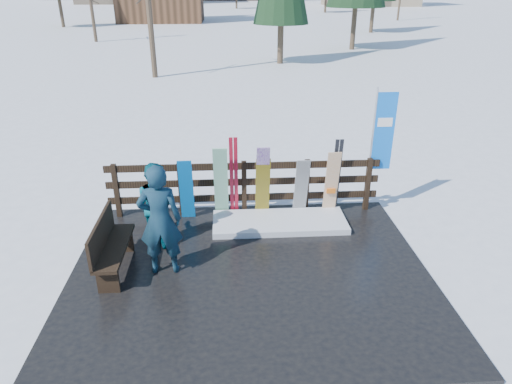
{
  "coord_description": "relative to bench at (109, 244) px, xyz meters",
  "views": [
    {
      "loc": [
        -0.31,
        -6.39,
        4.52
      ],
      "look_at": [
        0.17,
        1.0,
        1.1
      ],
      "focal_mm": 32.0,
      "sensor_mm": 36.0,
      "label": 1
    }
  ],
  "objects": [
    {
      "name": "rental_flag",
      "position": [
        5.08,
        2.05,
        1.09
      ],
      "size": [
        0.45,
        0.04,
        2.6
      ],
      "color": "silver",
      "rests_on": "deck"
    },
    {
      "name": "fence",
      "position": [
        2.31,
        2.0,
        0.14
      ],
      "size": [
        5.6,
        0.1,
        1.15
      ],
      "color": "black",
      "rests_on": "deck"
    },
    {
      "name": "snowboard_4",
      "position": [
        3.46,
        1.78,
        0.13
      ],
      "size": [
        0.27,
        0.36,
        1.29
      ],
      "primitive_type": "cube",
      "rotation": [
        0.26,
        0.0,
        0.0
      ],
      "color": "black",
      "rests_on": "deck"
    },
    {
      "name": "snow_patch",
      "position": [
        2.99,
        1.4,
        -0.46
      ],
      "size": [
        2.66,
        1.0,
        0.12
      ],
      "primitive_type": "cube",
      "color": "white",
      "rests_on": "deck"
    },
    {
      "name": "snowboard_5",
      "position": [
        4.08,
        1.78,
        0.2
      ],
      "size": [
        0.27,
        0.25,
        1.42
      ],
      "primitive_type": "cube",
      "rotation": [
        0.16,
        0.0,
        0.0
      ],
      "color": "silver",
      "rests_on": "deck"
    },
    {
      "name": "snowboard_1",
      "position": [
        1.84,
        1.78,
        0.28
      ],
      "size": [
        0.28,
        0.43,
        1.59
      ],
      "primitive_type": "cube",
      "rotation": [
        0.25,
        0.0,
        0.0
      ],
      "color": "white",
      "rests_on": "deck"
    },
    {
      "name": "deck",
      "position": [
        2.31,
        -0.2,
        -0.56
      ],
      "size": [
        6.0,
        5.0,
        0.08
      ],
      "primitive_type": "cube",
      "color": "black",
      "rests_on": "ground"
    },
    {
      "name": "snowboard_2",
      "position": [
        2.67,
        1.78,
        0.15
      ],
      "size": [
        0.29,
        0.33,
        1.34
      ],
      "primitive_type": "cube",
      "rotation": [
        0.23,
        0.0,
        0.0
      ],
      "color": "yellow",
      "rests_on": "deck"
    },
    {
      "name": "ground",
      "position": [
        2.31,
        -0.2,
        -0.6
      ],
      "size": [
        700.0,
        700.0,
        0.0
      ],
      "primitive_type": "plane",
      "color": "white",
      "rests_on": "ground"
    },
    {
      "name": "person_front",
      "position": [
        0.87,
        -0.05,
        0.44
      ],
      "size": [
        0.71,
        0.47,
        1.91
      ],
      "primitive_type": "imported",
      "rotation": [
        0.0,
        0.0,
        3.17
      ],
      "color": "#143E49",
      "rests_on": "deck"
    },
    {
      "name": "bench",
      "position": [
        0.0,
        0.0,
        0.0
      ],
      "size": [
        0.41,
        1.5,
        0.97
      ],
      "color": "black",
      "rests_on": "deck"
    },
    {
      "name": "ski_pair_a",
      "position": [
        2.1,
        1.85,
        0.36
      ],
      "size": [
        0.16,
        0.3,
        1.76
      ],
      "color": "#AE152A",
      "rests_on": "deck"
    },
    {
      "name": "snowboard_0",
      "position": [
        1.14,
        1.78,
        0.14
      ],
      "size": [
        0.28,
        0.22,
        1.31
      ],
      "primitive_type": "cube",
      "rotation": [
        0.15,
        0.0,
        0.0
      ],
      "color": "#0563B8",
      "rests_on": "deck"
    },
    {
      "name": "person_back",
      "position": [
        0.66,
        0.92,
        0.27
      ],
      "size": [
        0.97,
        0.92,
        1.57
      ],
      "primitive_type": "imported",
      "rotation": [
        0.0,
        0.0,
        2.54
      ],
      "color": "#055266",
      "rests_on": "deck"
    },
    {
      "name": "snowboard_3",
      "position": [
        2.66,
        1.78,
        0.28
      ],
      "size": [
        0.26,
        0.5,
        1.6
      ],
      "primitive_type": "cube",
      "rotation": [
        0.29,
        0.0,
        0.0
      ],
      "color": "silver",
      "rests_on": "deck"
    },
    {
      "name": "ski_pair_b",
      "position": [
        4.18,
        1.85,
        0.31
      ],
      "size": [
        0.17,
        0.19,
        1.65
      ],
      "color": "black",
      "rests_on": "deck"
    }
  ]
}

